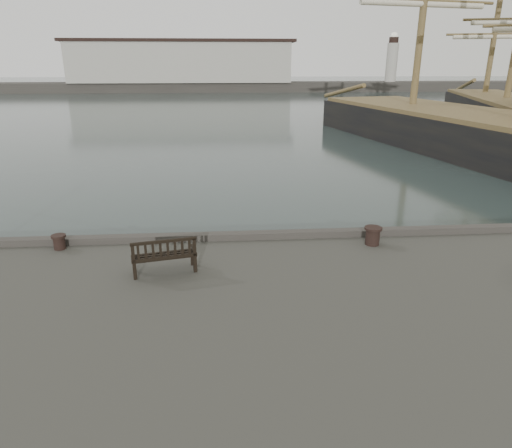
{
  "coord_description": "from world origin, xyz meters",
  "views": [
    {
      "loc": [
        -0.12,
        -11.7,
        6.1
      ],
      "look_at": [
        0.76,
        -0.5,
        2.1
      ],
      "focal_mm": 32.0,
      "sensor_mm": 36.0,
      "label": 1
    }
  ],
  "objects_px": {
    "bollard_right": "(373,236)",
    "tall_ship_far": "(503,118)",
    "bench": "(164,262)",
    "bollard_left": "(59,242)"
  },
  "relations": [
    {
      "from": "bollard_right",
      "to": "tall_ship_far",
      "type": "distance_m",
      "value": 41.45
    },
    {
      "from": "bench",
      "to": "bollard_left",
      "type": "height_order",
      "value": "bench"
    },
    {
      "from": "bench",
      "to": "tall_ship_far",
      "type": "xyz_separation_m",
      "value": [
        29.62,
        34.8,
        -0.99
      ]
    },
    {
      "from": "bench",
      "to": "bollard_left",
      "type": "xyz_separation_m",
      "value": [
        -2.85,
        1.6,
        -0.07
      ]
    },
    {
      "from": "bollard_left",
      "to": "bollard_right",
      "type": "distance_m",
      "value": 8.11
    },
    {
      "from": "bench",
      "to": "bollard_right",
      "type": "xyz_separation_m",
      "value": [
        5.26,
        1.28,
        -0.02
      ]
    },
    {
      "from": "bench",
      "to": "bollard_right",
      "type": "distance_m",
      "value": 5.41
    },
    {
      "from": "bollard_right",
      "to": "tall_ship_far",
      "type": "relative_size",
      "value": 0.02
    },
    {
      "from": "bollard_right",
      "to": "bollard_left",
      "type": "bearing_deg",
      "value": 177.7
    },
    {
      "from": "bench",
      "to": "bollard_right",
      "type": "relative_size",
      "value": 3.15
    }
  ]
}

